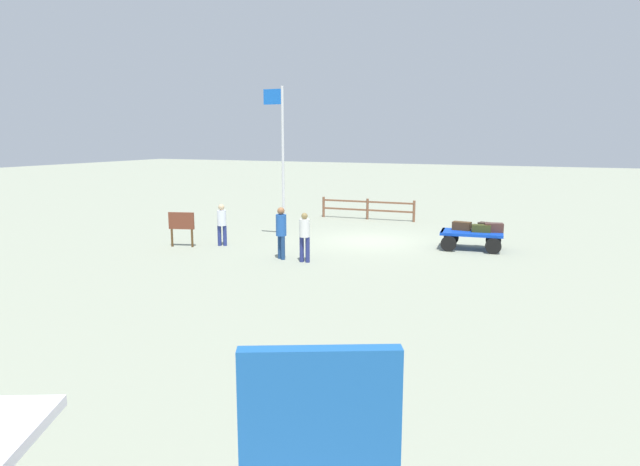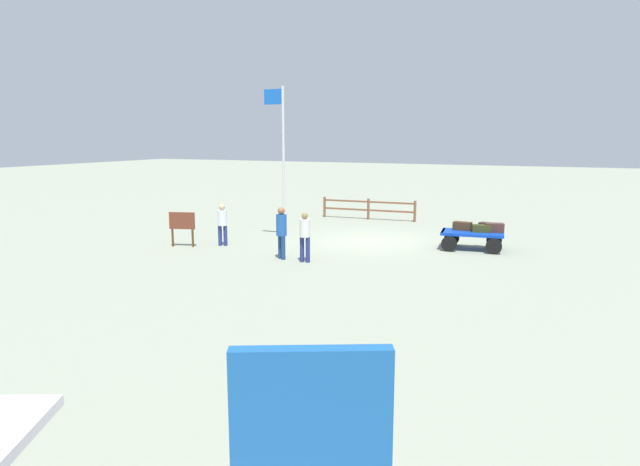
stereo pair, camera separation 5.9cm
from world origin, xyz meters
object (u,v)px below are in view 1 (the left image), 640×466
luggage_cart (471,236)px  worker_trailing (305,234)px  suitcase_tan (462,226)px  signboard (181,224)px  worker_lead (281,229)px  suitcase_maroon (487,227)px  suitcase_grey (494,228)px  flagpole (281,154)px  suitcase_dark (481,228)px  worker_supervisor (222,222)px

luggage_cart → worker_trailing: 6.22m
suitcase_tan → signboard: signboard is taller
worker_lead → worker_trailing: (-0.89, 0.10, -0.08)m
suitcase_maroon → worker_lead: worker_lead is taller
worker_lead → signboard: (4.27, -0.35, -0.16)m
luggage_cart → suitcase_grey: 0.83m
worker_trailing → flagpole: bearing=-51.0°
suitcase_dark → flagpole: size_ratio=0.12×
signboard → suitcase_dark: bearing=-159.1°
suitcase_maroon → signboard: size_ratio=0.53×
suitcase_grey → worker_lead: bearing=35.3°
worker_trailing → luggage_cart: bearing=-136.8°
luggage_cart → suitcase_dark: suitcase_dark is taller
worker_lead → flagpole: (1.43, -2.77, 2.33)m
flagpole → signboard: flagpole is taller
suitcase_maroon → worker_supervisor: (8.97, 3.41, 0.09)m
suitcase_dark → luggage_cart: bearing=5.2°
suitcase_dark → worker_trailing: worker_trailing is taller
signboard → worker_lead: bearing=175.4°
worker_lead → luggage_cart: bearing=-142.5°
suitcase_maroon → suitcase_grey: bearing=145.2°
suitcase_tan → suitcase_dark: (-0.70, 0.16, -0.02)m
worker_supervisor → suitcase_tan: bearing=-158.3°
suitcase_maroon → flagpole: size_ratio=0.12×
flagpole → signboard: 4.49m
worker_supervisor → signboard: size_ratio=1.22×
suitcase_grey → worker_lead: 7.54m
suitcase_grey → worker_supervisor: size_ratio=0.46×
suitcase_grey → worker_trailing: size_ratio=0.44×
luggage_cart → suitcase_maroon: 0.69m
worker_lead → worker_supervisor: worker_lead is taller
suitcase_dark → worker_supervisor: (8.80, 3.07, 0.11)m
luggage_cart → suitcase_dark: bearing=-174.8°
suitcase_dark → suitcase_maroon: 0.38m
worker_lead → signboard: size_ratio=1.35×
luggage_cart → signboard: signboard is taller
suitcase_dark → suitcase_grey: (-0.40, -0.17, 0.03)m
worker_supervisor → flagpole: size_ratio=0.27×
suitcase_dark → flagpole: (7.18, 1.41, 2.56)m
suitcase_grey → worker_trailing: (5.26, 4.46, 0.11)m
worker_lead → suitcase_dark: bearing=-144.0°
suitcase_grey → signboard: signboard is taller
suitcase_maroon → worker_supervisor: 9.59m
suitcase_grey → worker_trailing: bearing=40.3°
worker_lead → flagpole: 3.89m
worker_supervisor → suitcase_dark: bearing=-160.8°
worker_supervisor → worker_trailing: bearing=162.8°
worker_trailing → flagpole: size_ratio=0.28×
worker_lead → suitcase_maroon: bearing=-142.6°
worker_supervisor → suitcase_maroon: bearing=-159.2°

